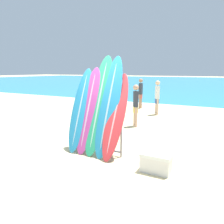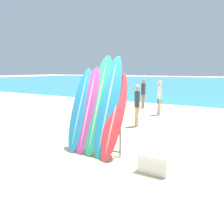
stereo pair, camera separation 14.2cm
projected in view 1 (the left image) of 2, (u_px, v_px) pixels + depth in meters
The scene contains 12 objects.
ground_plane at pixel (89, 155), 5.45m from camera, with size 160.00×160.00×0.00m, color beige.
ocean_water at pixel (210, 82), 38.45m from camera, with size 120.00×60.00×0.01m.
surfboard_rack at pixel (97, 134), 5.53m from camera, with size 1.39×0.04×0.90m.
surfboard_slot_0 at pixel (80, 109), 5.71m from camera, with size 0.50×0.92×2.14m.
surfboard_slot_1 at pixel (89, 110), 5.59m from camera, with size 0.54×0.90×2.17m.
surfboard_slot_2 at pixel (99, 104), 5.50m from camera, with size 0.58×1.05×2.47m.
surfboard_slot_3 at pixel (109, 105), 5.36m from camera, with size 0.55×1.08×2.45m.
surfboard_slot_4 at pixel (115, 116), 5.22m from camera, with size 0.49×1.06×2.02m.
person_near_water at pixel (136, 104), 8.07m from camera, with size 0.25×0.27×1.57m.
person_mid_beach at pixel (141, 92), 11.99m from camera, with size 0.22×0.28×1.64m.
person_far_left at pixel (157, 96), 10.23m from camera, with size 0.26×0.28×1.61m.
cooler_box at pixel (156, 163), 4.51m from camera, with size 0.62×0.37×0.40m.
Camera 1 is at (2.93, -4.27, 2.08)m, focal length 35.00 mm.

